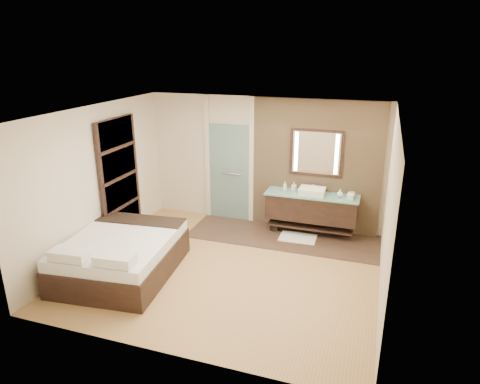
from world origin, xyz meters
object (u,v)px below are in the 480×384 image
(mirror_unit, at_px, (316,153))
(bed, at_px, (121,255))
(waste_bin, at_px, (274,225))
(vanity, at_px, (311,207))

(mirror_unit, distance_m, bed, 4.16)
(waste_bin, bearing_deg, mirror_unit, 22.50)
(waste_bin, bearing_deg, vanity, 5.25)
(mirror_unit, height_order, waste_bin, mirror_unit)
(vanity, height_order, waste_bin, vanity)
(bed, height_order, waste_bin, bed)
(mirror_unit, relative_size, bed, 0.47)
(bed, xyz_separation_m, waste_bin, (2.01, 2.53, -0.22))
(vanity, bearing_deg, mirror_unit, 90.00)
(mirror_unit, relative_size, waste_bin, 4.67)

